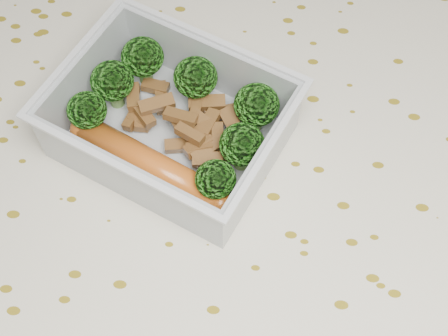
{
  "coord_description": "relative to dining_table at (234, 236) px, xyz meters",
  "views": [
    {
      "loc": [
        0.01,
        -0.21,
        1.17
      ],
      "look_at": [
        -0.01,
        0.0,
        0.78
      ],
      "focal_mm": 50.0,
      "sensor_mm": 36.0,
      "label": 1
    }
  ],
  "objects": [
    {
      "name": "tablecloth",
      "position": [
        0.0,
        0.0,
        0.05
      ],
      "size": [
        1.46,
        0.96,
        0.19
      ],
      "color": "beige",
      "rests_on": "dining_table"
    },
    {
      "name": "meat_pile",
      "position": [
        -0.04,
        0.05,
        0.11
      ],
      "size": [
        0.1,
        0.08,
        0.03
      ],
      "color": "brown",
      "rests_on": "lunch_container"
    },
    {
      "name": "sausage",
      "position": [
        -0.06,
        0.01,
        0.11
      ],
      "size": [
        0.13,
        0.08,
        0.02
      ],
      "color": "#B95719",
      "rests_on": "lunch_container"
    },
    {
      "name": "dining_table",
      "position": [
        0.0,
        0.0,
        0.0
      ],
      "size": [
        1.4,
        0.9,
        0.75
      ],
      "color": "brown",
      "rests_on": "ground"
    },
    {
      "name": "lunch_container",
      "position": [
        -0.05,
        0.04,
        0.11
      ],
      "size": [
        0.21,
        0.19,
        0.06
      ],
      "color": "silver",
      "rests_on": "tablecloth"
    },
    {
      "name": "broccoli_florets",
      "position": [
        -0.05,
        0.05,
        0.12
      ],
      "size": [
        0.16,
        0.13,
        0.04
      ],
      "color": "#608C3F",
      "rests_on": "lunch_container"
    }
  ]
}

